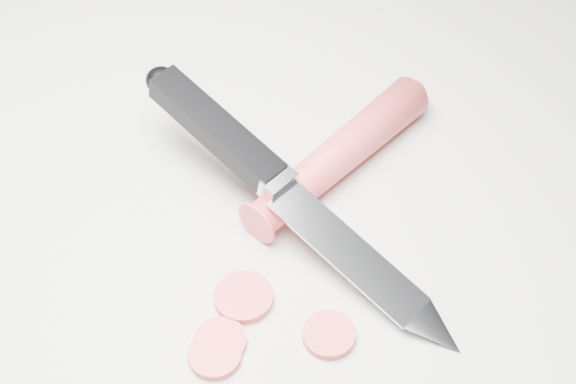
% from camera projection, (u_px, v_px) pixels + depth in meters
% --- Properties ---
extents(ground, '(2.40, 2.40, 0.00)m').
position_uv_depth(ground, '(241.00, 271.00, 0.55)').
color(ground, beige).
rests_on(ground, ground).
extents(carrot, '(0.09, 0.18, 0.03)m').
position_uv_depth(carrot, '(339.00, 155.00, 0.60)').
color(carrot, '#DC383F').
rests_on(carrot, ground).
extents(carrot_slice_0, '(0.04, 0.04, 0.01)m').
position_uv_depth(carrot_slice_0, '(244.00, 297.00, 0.54)').
color(carrot_slice_0, '#F03F45').
rests_on(carrot_slice_0, ground).
extents(carrot_slice_1, '(0.03, 0.03, 0.01)m').
position_uv_depth(carrot_slice_1, '(215.00, 355.00, 0.51)').
color(carrot_slice_1, '#F03F45').
rests_on(carrot_slice_1, ground).
extents(carrot_slice_2, '(0.03, 0.03, 0.01)m').
position_uv_depth(carrot_slice_2, '(329.00, 335.00, 0.52)').
color(carrot_slice_2, '#F03F45').
rests_on(carrot_slice_2, ground).
extents(carrot_slice_4, '(0.03, 0.03, 0.01)m').
position_uv_depth(carrot_slice_4, '(220.00, 341.00, 0.51)').
color(carrot_slice_4, '#F03F45').
rests_on(carrot_slice_4, ground).
extents(kitchen_knife, '(0.29, 0.12, 0.07)m').
position_uv_depth(kitchen_knife, '(295.00, 196.00, 0.55)').
color(kitchen_knife, silver).
rests_on(kitchen_knife, ground).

